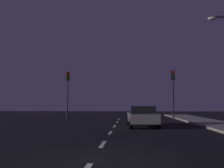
# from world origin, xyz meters

# --- Properties ---
(ground_plane) EXTENTS (80.00, 80.00, 0.00)m
(ground_plane) POSITION_xyz_m (0.00, 7.00, 0.00)
(ground_plane) COLOR black
(lane_stripe_second) EXTENTS (0.16, 1.60, 0.01)m
(lane_stripe_second) POSITION_xyz_m (0.00, 2.60, 0.00)
(lane_stripe_second) COLOR silver
(lane_stripe_second) RESTS_ON ground_plane
(lane_stripe_third) EXTENTS (0.16, 1.60, 0.01)m
(lane_stripe_third) POSITION_xyz_m (0.00, 6.40, 0.00)
(lane_stripe_third) COLOR silver
(lane_stripe_third) RESTS_ON ground_plane
(lane_stripe_fourth) EXTENTS (0.16, 1.60, 0.01)m
(lane_stripe_fourth) POSITION_xyz_m (0.00, 10.20, 0.00)
(lane_stripe_fourth) COLOR silver
(lane_stripe_fourth) RESTS_ON ground_plane
(lane_stripe_fifth) EXTENTS (0.16, 1.60, 0.01)m
(lane_stripe_fifth) POSITION_xyz_m (0.00, 14.00, 0.00)
(lane_stripe_fifth) COLOR silver
(lane_stripe_fifth) RESTS_ON ground_plane
(lane_stripe_sixth) EXTENTS (0.16, 1.60, 0.01)m
(lane_stripe_sixth) POSITION_xyz_m (0.00, 17.80, 0.00)
(lane_stripe_sixth) COLOR silver
(lane_stripe_sixth) RESTS_ON ground_plane
(traffic_signal_left) EXTENTS (0.32, 0.38, 4.83)m
(traffic_signal_left) POSITION_xyz_m (-5.06, 16.35, 3.39)
(traffic_signal_left) COLOR #2D2D30
(traffic_signal_left) RESTS_ON ground_plane
(traffic_signal_right) EXTENTS (0.32, 0.38, 4.82)m
(traffic_signal_right) POSITION_xyz_m (5.30, 16.35, 3.39)
(traffic_signal_right) COLOR black
(traffic_signal_right) RESTS_ON ground_plane
(car_stopped_ahead) EXTENTS (2.15, 4.54, 1.44)m
(car_stopped_ahead) POSITION_xyz_m (1.94, 10.16, 0.74)
(car_stopped_ahead) COLOR gray
(car_stopped_ahead) RESTS_ON ground_plane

